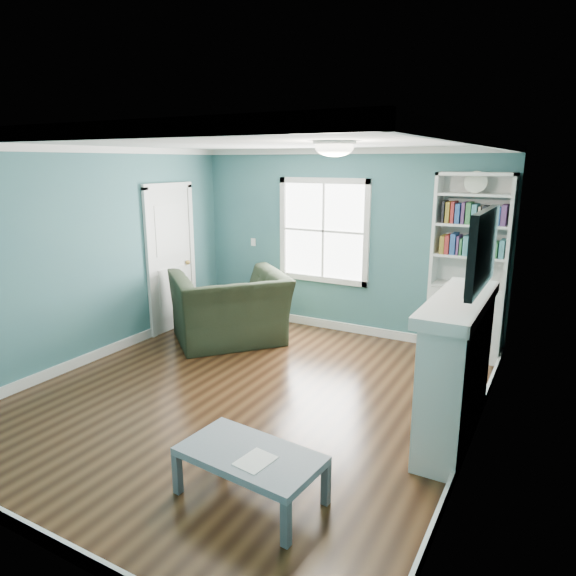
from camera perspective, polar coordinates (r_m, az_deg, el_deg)
The scene contains 13 objects.
floor at distance 5.60m, azimuth -4.47°, elevation -11.81°, with size 5.00×5.00×0.00m, color black.
room_walls at distance 5.11m, azimuth -4.80°, elevation 4.37°, with size 5.00×5.00×5.00m.
trim at distance 5.18m, azimuth -4.72°, elevation 0.61°, with size 4.50×5.00×2.60m.
window at distance 7.43m, azimuth 3.96°, elevation 6.34°, with size 1.40×0.06×1.50m.
bookshelf at distance 6.75m, azimuth 19.33°, elevation 0.26°, with size 0.90×0.35×2.31m.
fireplace at distance 4.80m, azimuth 18.31°, elevation -8.72°, with size 0.44×1.58×1.30m.
tv at distance 4.49m, azimuth 20.88°, elevation 4.03°, with size 0.06×1.10×0.65m, color black.
door at distance 7.64m, azimuth -12.86°, elevation 3.37°, with size 0.12×0.98×2.17m.
ceiling_fixture at distance 4.70m, azimuth 5.19°, elevation 15.37°, with size 0.38×0.38×0.15m.
light_switch at distance 8.04m, azimuth -3.88°, elevation 5.12°, with size 0.08×0.01×0.12m, color white.
recliner at distance 7.01m, azimuth -6.53°, elevation -0.93°, with size 1.47×0.95×1.28m, color black.
coffee_table at distance 3.93m, azimuth -4.24°, elevation -18.35°, with size 1.09×0.66×0.38m.
paper_sheet at distance 3.81m, azimuth -3.64°, elevation -18.60°, with size 0.21×0.27×0.00m, color white.
Camera 1 is at (2.80, -4.20, 2.42)m, focal length 32.00 mm.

